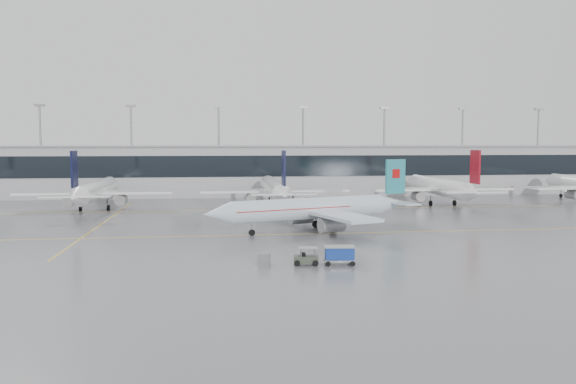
{
  "coord_description": "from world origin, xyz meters",
  "views": [
    {
      "loc": [
        -11.36,
        -78.51,
        12.98
      ],
      "look_at": [
        0.0,
        12.0,
        5.0
      ],
      "focal_mm": 35.0,
      "sensor_mm": 36.0,
      "label": 1
    }
  ],
  "objects": [
    {
      "name": "taxi_line_north",
      "position": [
        0.0,
        30.0,
        0.01
      ],
      "size": [
        120.0,
        0.25,
        0.01
      ],
      "primitive_type": "cube",
      "color": "yellow",
      "rests_on": "ground"
    },
    {
      "name": "parked_jet_d",
      "position": [
        35.0,
        33.69,
        3.71
      ],
      "size": [
        29.64,
        36.96,
        11.72
      ],
      "rotation": [
        0.0,
        0.0,
        1.57
      ],
      "color": "white",
      "rests_on": "ground"
    },
    {
      "name": "light_masts",
      "position": [
        0.0,
        68.0,
        13.34
      ],
      "size": [
        156.4,
        1.0,
        22.6
      ],
      "color": "gray",
      "rests_on": "ground"
    },
    {
      "name": "air_canada_jet",
      "position": [
        3.22,
        2.78,
        3.26
      ],
      "size": [
        33.16,
        26.55,
        10.41
      ],
      "rotation": [
        0.0,
        0.0,
        3.47
      ],
      "color": "silver",
      "rests_on": "ground"
    },
    {
      "name": "parked_jet_c",
      "position": [
        -0.0,
        33.69,
        3.71
      ],
      "size": [
        29.64,
        36.96,
        11.72
      ],
      "rotation": [
        0.0,
        0.0,
        1.57
      ],
      "color": "white",
      "rests_on": "ground"
    },
    {
      "name": "baggage_cart",
      "position": [
        1.48,
        -20.54,
        1.17
      ],
      "size": [
        3.4,
        2.12,
        2.0
      ],
      "rotation": [
        0.0,
        0.0,
        -0.1
      ],
      "color": "gray",
      "rests_on": "ground"
    },
    {
      "name": "parked_jet_b",
      "position": [
        -35.0,
        33.69,
        3.71
      ],
      "size": [
        29.64,
        36.96,
        11.72
      ],
      "rotation": [
        0.0,
        0.0,
        1.57
      ],
      "color": "white",
      "rests_on": "ground"
    },
    {
      "name": "ground",
      "position": [
        0.0,
        0.0,
        0.0
      ],
      "size": [
        320.0,
        320.0,
        0.0
      ],
      "primitive_type": "plane",
      "color": "slate",
      "rests_on": "ground"
    },
    {
      "name": "terminal_glass",
      "position": [
        0.0,
        54.45,
        7.5
      ],
      "size": [
        180.0,
        0.2,
        5.0
      ],
      "primitive_type": "cube",
      "color": "black",
      "rests_on": "ground"
    },
    {
      "name": "baggage_tug",
      "position": [
        -2.1,
        -20.19,
        0.67
      ],
      "size": [
        3.94,
        1.86,
        1.89
      ],
      "rotation": [
        0.0,
        0.0,
        -0.1
      ],
      "color": "#394134",
      "rests_on": "ground"
    },
    {
      "name": "terminal_roof",
      "position": [
        0.0,
        62.0,
        12.2
      ],
      "size": [
        182.0,
        16.0,
        0.4
      ],
      "primitive_type": "cube",
      "color": "gray",
      "rests_on": "ground"
    },
    {
      "name": "taxi_line_main",
      "position": [
        0.0,
        0.0,
        0.01
      ],
      "size": [
        120.0,
        0.25,
        0.01
      ],
      "primitive_type": "cube",
      "color": "yellow",
      "rests_on": "ground"
    },
    {
      "name": "terminal",
      "position": [
        0.0,
        62.0,
        6.0
      ],
      "size": [
        180.0,
        15.0,
        12.0
      ],
      "primitive_type": "cube",
      "color": "#A6A6AA",
      "rests_on": "ground"
    },
    {
      "name": "gse_unit",
      "position": [
        -6.58,
        -19.79,
        0.65
      ],
      "size": [
        1.49,
        1.42,
        1.3
      ],
      "primitive_type": "cube",
      "rotation": [
        0.0,
        0.0,
        -0.18
      ],
      "color": "slate",
      "rests_on": "ground"
    },
    {
      "name": "taxi_line_cross",
      "position": [
        -30.0,
        15.0,
        0.01
      ],
      "size": [
        0.25,
        60.0,
        0.01
      ],
      "primitive_type": "cube",
      "color": "yellow",
      "rests_on": "ground"
    }
  ]
}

